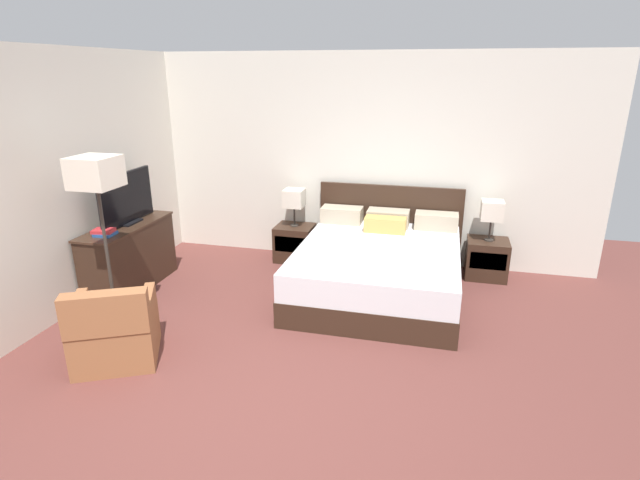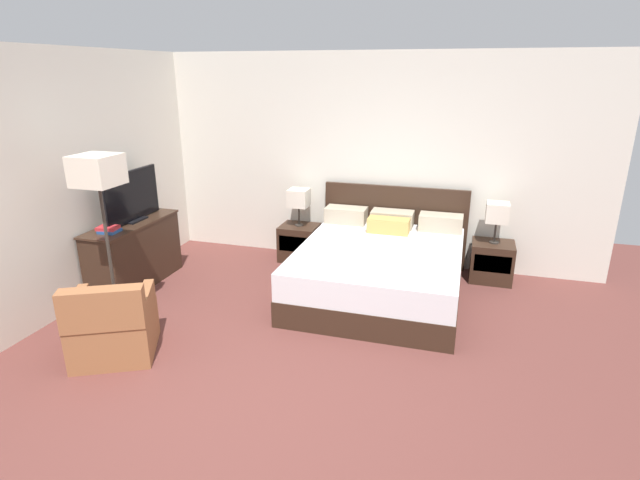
{
  "view_description": "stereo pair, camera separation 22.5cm",
  "coord_description": "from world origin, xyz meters",
  "px_view_note": "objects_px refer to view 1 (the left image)",
  "views": [
    {
      "loc": [
        1.19,
        -3.03,
        2.47
      ],
      "look_at": [
        -0.03,
        1.86,
        0.75
      ],
      "focal_mm": 28.0,
      "sensor_mm": 36.0,
      "label": 1
    },
    {
      "loc": [
        1.41,
        -2.97,
        2.47
      ],
      "look_at": [
        -0.03,
        1.86,
        0.75
      ],
      "focal_mm": 28.0,
      "sensor_mm": 36.0,
      "label": 2
    }
  ],
  "objects_px": {
    "book_blue_cover": "(103,231)",
    "table_lamp_left": "(294,199)",
    "nightstand_right": "(487,259)",
    "bed": "(379,267)",
    "armchair_by_window": "(115,332)",
    "tv": "(127,199)",
    "nightstand_left": "(295,243)",
    "table_lamp_right": "(492,211)",
    "floor_lamp": "(97,182)",
    "dresser": "(130,256)",
    "book_red_cover": "(105,234)"
  },
  "relations": [
    {
      "from": "book_red_cover",
      "to": "nightstand_right",
      "type": "bearing_deg",
      "value": 23.04
    },
    {
      "from": "table_lamp_left",
      "to": "floor_lamp",
      "type": "distance_m",
      "value": 2.65
    },
    {
      "from": "nightstand_left",
      "to": "table_lamp_right",
      "type": "height_order",
      "value": "table_lamp_right"
    },
    {
      "from": "table_lamp_right",
      "to": "book_blue_cover",
      "type": "xyz_separation_m",
      "value": [
        -4.11,
        -1.74,
        -0.03
      ]
    },
    {
      "from": "table_lamp_left",
      "to": "armchair_by_window",
      "type": "height_order",
      "value": "table_lamp_left"
    },
    {
      "from": "bed",
      "to": "nightstand_left",
      "type": "xyz_separation_m",
      "value": [
        -1.25,
        0.78,
        -0.07
      ]
    },
    {
      "from": "nightstand_right",
      "to": "armchair_by_window",
      "type": "height_order",
      "value": "armchair_by_window"
    },
    {
      "from": "dresser",
      "to": "armchair_by_window",
      "type": "relative_size",
      "value": 1.42
    },
    {
      "from": "bed",
      "to": "table_lamp_right",
      "type": "xyz_separation_m",
      "value": [
        1.25,
        0.78,
        0.54
      ]
    },
    {
      "from": "nightstand_left",
      "to": "armchair_by_window",
      "type": "distance_m",
      "value": 2.91
    },
    {
      "from": "bed",
      "to": "book_blue_cover",
      "type": "distance_m",
      "value": 3.07
    },
    {
      "from": "nightstand_right",
      "to": "table_lamp_right",
      "type": "bearing_deg",
      "value": 90.0
    },
    {
      "from": "bed",
      "to": "nightstand_left",
      "type": "height_order",
      "value": "bed"
    },
    {
      "from": "bed",
      "to": "table_lamp_right",
      "type": "distance_m",
      "value": 1.57
    },
    {
      "from": "table_lamp_left",
      "to": "tv",
      "type": "distance_m",
      "value": 2.07
    },
    {
      "from": "table_lamp_left",
      "to": "book_blue_cover",
      "type": "relative_size",
      "value": 2.35
    },
    {
      "from": "book_blue_cover",
      "to": "floor_lamp",
      "type": "height_order",
      "value": "floor_lamp"
    },
    {
      "from": "bed",
      "to": "book_blue_cover",
      "type": "bearing_deg",
      "value": -161.38
    },
    {
      "from": "armchair_by_window",
      "to": "tv",
      "type": "bearing_deg",
      "value": 117.84
    },
    {
      "from": "book_red_cover",
      "to": "book_blue_cover",
      "type": "relative_size",
      "value": 0.92
    },
    {
      "from": "book_blue_cover",
      "to": "armchair_by_window",
      "type": "relative_size",
      "value": 0.23
    },
    {
      "from": "bed",
      "to": "dresser",
      "type": "relative_size",
      "value": 1.64
    },
    {
      "from": "book_blue_cover",
      "to": "nightstand_left",
      "type": "bearing_deg",
      "value": 47.11
    },
    {
      "from": "tv",
      "to": "book_red_cover",
      "type": "height_order",
      "value": "tv"
    },
    {
      "from": "table_lamp_right",
      "to": "floor_lamp",
      "type": "distance_m",
      "value": 4.38
    },
    {
      "from": "floor_lamp",
      "to": "nightstand_right",
      "type": "bearing_deg",
      "value": 31.67
    },
    {
      "from": "book_blue_cover",
      "to": "armchair_by_window",
      "type": "xyz_separation_m",
      "value": [
        0.8,
        -1.05,
        -0.55
      ]
    },
    {
      "from": "table_lamp_right",
      "to": "floor_lamp",
      "type": "relative_size",
      "value": 0.29
    },
    {
      "from": "table_lamp_left",
      "to": "bed",
      "type": "bearing_deg",
      "value": -31.93
    },
    {
      "from": "tv",
      "to": "book_red_cover",
      "type": "bearing_deg",
      "value": -88.04
    },
    {
      "from": "book_red_cover",
      "to": "floor_lamp",
      "type": "height_order",
      "value": "floor_lamp"
    },
    {
      "from": "bed",
      "to": "armchair_by_window",
      "type": "xyz_separation_m",
      "value": [
        -2.06,
        -2.02,
        -0.03
      ]
    },
    {
      "from": "dresser",
      "to": "table_lamp_left",
      "type": "bearing_deg",
      "value": 39.98
    },
    {
      "from": "book_blue_cover",
      "to": "table_lamp_left",
      "type": "bearing_deg",
      "value": 47.14
    },
    {
      "from": "bed",
      "to": "armchair_by_window",
      "type": "relative_size",
      "value": 2.33
    },
    {
      "from": "bed",
      "to": "dresser",
      "type": "height_order",
      "value": "bed"
    },
    {
      "from": "table_lamp_right",
      "to": "floor_lamp",
      "type": "xyz_separation_m",
      "value": [
        -3.69,
        -2.28,
        0.64
      ]
    },
    {
      "from": "nightstand_right",
      "to": "book_blue_cover",
      "type": "relative_size",
      "value": 2.34
    },
    {
      "from": "dresser",
      "to": "tv",
      "type": "distance_m",
      "value": 0.67
    },
    {
      "from": "bed",
      "to": "table_lamp_left",
      "type": "relative_size",
      "value": 4.28
    },
    {
      "from": "nightstand_right",
      "to": "floor_lamp",
      "type": "distance_m",
      "value": 4.51
    },
    {
      "from": "nightstand_right",
      "to": "floor_lamp",
      "type": "xyz_separation_m",
      "value": [
        -3.69,
        -2.27,
        1.26
      ]
    },
    {
      "from": "table_lamp_left",
      "to": "floor_lamp",
      "type": "xyz_separation_m",
      "value": [
        -1.19,
        -2.28,
        0.64
      ]
    },
    {
      "from": "nightstand_left",
      "to": "dresser",
      "type": "bearing_deg",
      "value": -140.05
    },
    {
      "from": "table_lamp_left",
      "to": "floor_lamp",
      "type": "height_order",
      "value": "floor_lamp"
    },
    {
      "from": "nightstand_right",
      "to": "tv",
      "type": "relative_size",
      "value": 0.52
    },
    {
      "from": "table_lamp_left",
      "to": "nightstand_left",
      "type": "bearing_deg",
      "value": -90.0
    },
    {
      "from": "tv",
      "to": "book_blue_cover",
      "type": "relative_size",
      "value": 4.48
    },
    {
      "from": "nightstand_right",
      "to": "table_lamp_right",
      "type": "xyz_separation_m",
      "value": [
        0.0,
        0.0,
        0.62
      ]
    },
    {
      "from": "dresser",
      "to": "nightstand_right",
      "type": "bearing_deg",
      "value": 18.23
    }
  ]
}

